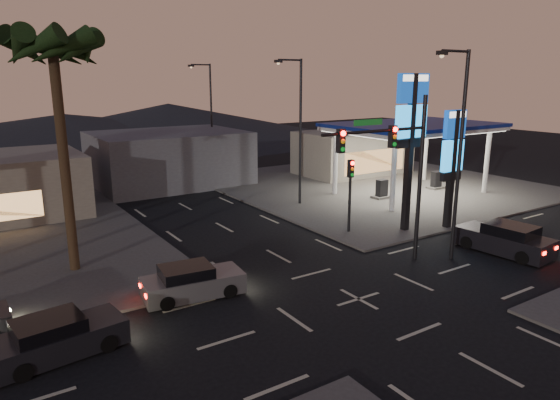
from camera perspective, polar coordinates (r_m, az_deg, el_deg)
ground at (r=20.91m, az=8.97°, el=-11.13°), size 140.00×140.00×0.00m
corner_lot_ne at (r=42.51m, az=10.63°, el=1.73°), size 24.00×24.00×0.12m
gas_station at (r=39.01m, az=15.04°, el=7.90°), size 12.20×8.20×5.47m
convenience_store at (r=47.13m, az=8.30°, el=5.38°), size 10.00×6.00×4.00m
pylon_sign_tall at (r=29.01m, az=14.75°, el=8.67°), size 2.20×0.35×9.00m
pylon_sign_short at (r=30.47m, az=19.13°, el=5.30°), size 1.60×0.35×7.00m
traffic_signal_mast at (r=23.32m, az=13.07°, el=4.74°), size 6.10×0.39×8.00m
pedestal_signal at (r=28.46m, az=8.05°, el=1.82°), size 0.32×0.39×4.30m
streetlight_near at (r=24.91m, az=19.67°, el=5.99°), size 2.14×0.25×10.00m
streetlight_mid at (r=34.32m, az=2.07°, el=8.69°), size 2.14×0.25×10.00m
streetlight_far at (r=46.43m, az=-8.09°, el=9.88°), size 2.14×0.25×10.00m
palm_a at (r=23.76m, az=-24.45°, el=14.23°), size 4.41×4.41×10.86m
building_far_mid at (r=43.12m, az=-12.57°, el=4.70°), size 12.00×9.00×4.40m
hill_right at (r=79.27m, az=-12.59°, el=8.90°), size 50.00×50.00×5.00m
hill_center at (r=75.35m, az=-23.37°, el=7.50°), size 60.00×60.00×4.00m
car_lane_a_front at (r=18.06m, az=-24.15°, el=-14.20°), size 4.31×2.18×1.36m
car_lane_b_front at (r=20.95m, az=-10.06°, el=-9.24°), size 4.30×2.16×1.36m
suv_station at (r=28.04m, az=24.33°, el=-4.12°), size 2.36×4.81×1.55m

